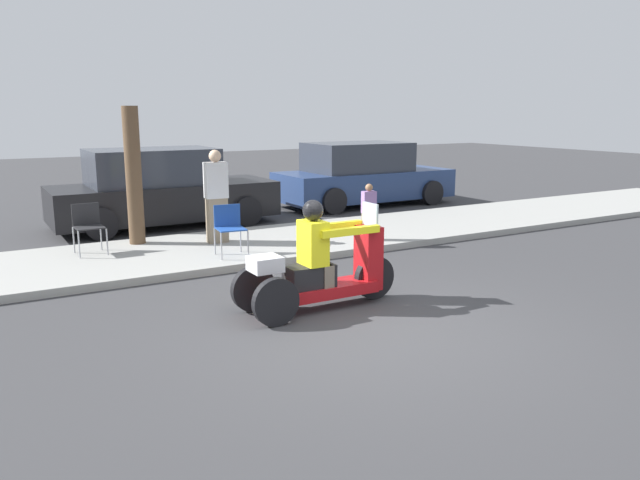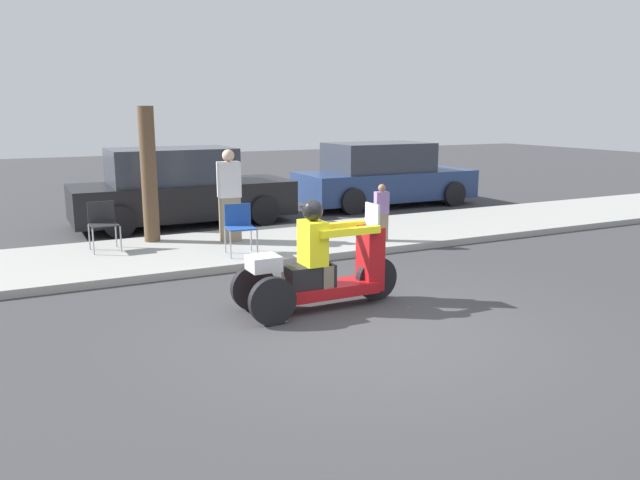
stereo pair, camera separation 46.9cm
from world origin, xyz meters
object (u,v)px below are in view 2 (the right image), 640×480
spectator_with_child (229,197)px  tree_trunk (149,175)px  folding_chair_set_back (239,224)px  folding_chair_curbside (103,221)px  parked_car_lot_left (383,176)px  parked_car_lot_center (180,189)px  spectator_mid_group (381,214)px  motorcycle_trike (320,270)px

spectator_with_child → tree_trunk: (-1.28, 0.63, 0.41)m
folding_chair_set_back → folding_chair_curbside: size_ratio=1.00×
spectator_with_child → tree_trunk: bearing=153.8°
folding_chair_set_back → tree_trunk: bearing=123.2°
folding_chair_curbside → parked_car_lot_left: parked_car_lot_left is taller
parked_car_lot_center → spectator_with_child: bearing=-85.3°
folding_chair_curbside → parked_car_lot_center: bearing=51.8°
parked_car_lot_center → tree_trunk: (-1.06, -2.10, 0.55)m
spectator_mid_group → spectator_with_child: bearing=153.9°
motorcycle_trike → folding_chair_curbside: (-2.03, 4.19, 0.13)m
parked_car_lot_left → tree_trunk: bearing=-159.2°
spectator_mid_group → folding_chair_set_back: 2.66m
tree_trunk → spectator_with_child: bearing=-26.2°
motorcycle_trike → spectator_with_child: 3.95m
folding_chair_curbside → parked_car_lot_left: 7.91m
motorcycle_trike → parked_car_lot_center: size_ratio=0.47×
parked_car_lot_left → tree_trunk: 6.98m
motorcycle_trike → tree_trunk: 4.77m
parked_car_lot_left → folding_chair_set_back: bearing=-142.6°
folding_chair_curbside → parked_car_lot_center: (1.94, 2.46, 0.15)m
spectator_with_child → folding_chair_curbside: (-2.16, 0.26, -0.29)m
spectator_mid_group → folding_chair_set_back: (-2.65, 0.17, 0.00)m
spectator_with_child → parked_car_lot_left: 6.07m
folding_chair_set_back → parked_car_lot_center: size_ratio=0.18×
spectator_with_child → spectator_mid_group: bearing=-26.1°
tree_trunk → spectator_mid_group: bearing=-26.1°
motorcycle_trike → parked_car_lot_center: parked_car_lot_center is taller
motorcycle_trike → parked_car_lot_left: 8.84m
folding_chair_set_back → parked_car_lot_center: 3.77m
spectator_mid_group → folding_chair_curbside: 4.86m
motorcycle_trike → parked_car_lot_center: (-0.09, 6.65, 0.28)m
tree_trunk → parked_car_lot_left: bearing=20.8°
spectator_with_child → folding_chair_set_back: bearing=-100.1°
parked_car_lot_center → tree_trunk: tree_trunk is taller
folding_chair_set_back → folding_chair_curbside: (-1.98, 1.30, 0.00)m
spectator_with_child → parked_car_lot_left: bearing=30.7°
spectator_with_child → tree_trunk: size_ratio=0.69×
spectator_mid_group → spectator_with_child: size_ratio=0.63×
parked_car_lot_left → tree_trunk: size_ratio=1.93×
folding_chair_set_back → parked_car_lot_left: bearing=37.4°
motorcycle_trike → tree_trunk: bearing=104.1°
spectator_with_child → folding_chair_curbside: 2.20m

